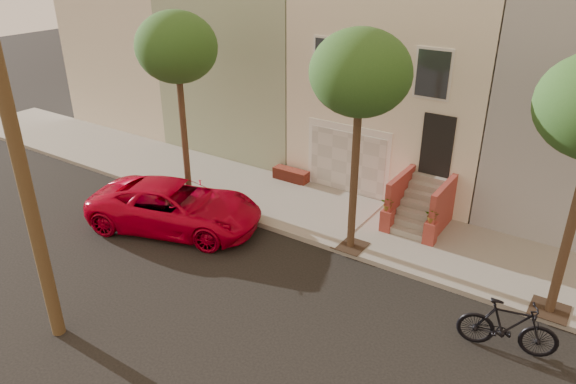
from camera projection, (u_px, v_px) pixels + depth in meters
The scene contains 7 objects.
ground at pixel (243, 306), 13.46m from camera, with size 90.00×90.00×0.00m, color black.
sidewalk at pixel (344, 220), 17.44m from camera, with size 40.00×3.70×0.15m, color gray.
house_row at pixel (421, 77), 20.30m from camera, with size 33.10×11.70×7.00m.
tree_left at pixel (176, 49), 16.89m from camera, with size 2.70×2.57×6.30m.
tree_mid at pixel (360, 74), 13.63m from camera, with size 2.70×2.57×6.30m.
pickup_truck at pixel (176, 206), 16.82m from camera, with size 2.51×5.45×1.51m, color #BC0020.
motorcycle at pixel (508, 326), 11.75m from camera, with size 0.61×2.15×1.29m, color black.
Camera 1 is at (7.01, -8.45, 8.38)m, focal length 33.17 mm.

